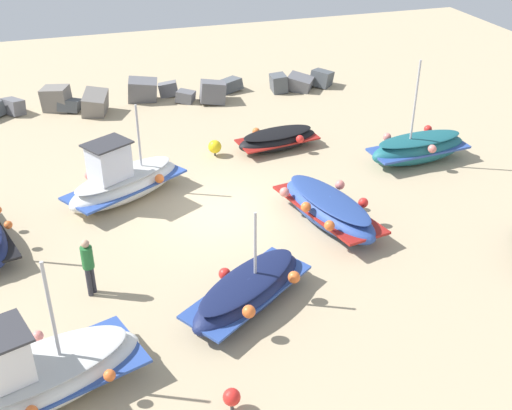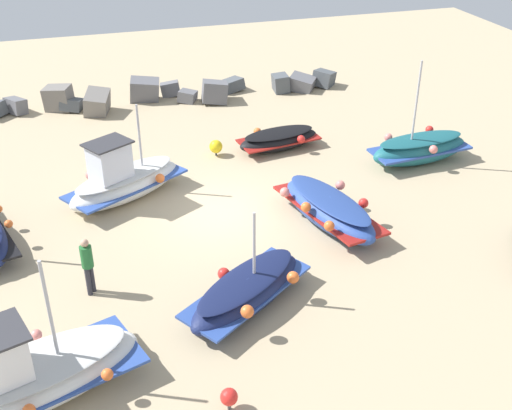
# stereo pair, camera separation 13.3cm
# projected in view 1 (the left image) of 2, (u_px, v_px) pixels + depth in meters

# --- Properties ---
(ground_plane) EXTENTS (47.99, 47.99, 0.00)m
(ground_plane) POSITION_uv_depth(u_px,v_px,m) (218.00, 211.00, 21.32)
(ground_plane) COLOR tan
(fishing_boat_2) EXTENTS (4.14, 1.96, 4.07)m
(fishing_boat_2) POSITION_uv_depth(u_px,v_px,m) (419.00, 148.00, 24.30)
(fishing_boat_2) COLOR #1E6670
(fishing_boat_2) RESTS_ON ground_plane
(fishing_boat_3) EXTENTS (5.20, 3.29, 3.41)m
(fishing_boat_3) POSITION_uv_depth(u_px,v_px,m) (31.00, 377.00, 13.84)
(fishing_boat_3) COLOR white
(fishing_boat_3) RESTS_ON ground_plane
(fishing_boat_4) EXTENTS (4.60, 3.59, 3.22)m
(fishing_boat_4) POSITION_uv_depth(u_px,v_px,m) (123.00, 181.00, 21.71)
(fishing_boat_4) COLOR white
(fishing_boat_4) RESTS_ON ground_plane
(fishing_boat_5) EXTENTS (2.58, 4.60, 1.08)m
(fishing_boat_5) POSITION_uv_depth(u_px,v_px,m) (328.00, 209.00, 20.37)
(fishing_boat_5) COLOR #2D4C9E
(fishing_boat_5) RESTS_ON ground_plane
(fishing_boat_6) EXTENTS (4.15, 3.46, 2.76)m
(fishing_boat_6) POSITION_uv_depth(u_px,v_px,m) (248.00, 291.00, 16.74)
(fishing_boat_6) COLOR navy
(fishing_boat_6) RESTS_ON ground_plane
(fishing_boat_7) EXTENTS (3.54, 1.78, 0.79)m
(fishing_boat_7) POSITION_uv_depth(u_px,v_px,m) (278.00, 139.00, 25.45)
(fishing_boat_7) COLOR black
(fishing_boat_7) RESTS_ON ground_plane
(person_walking) EXTENTS (0.32, 0.32, 1.72)m
(person_walking) POSITION_uv_depth(u_px,v_px,m) (88.00, 263.00, 16.95)
(person_walking) COLOR #2D2D38
(person_walking) RESTS_ON ground_plane
(breakwater_rocks) EXTENTS (17.14, 2.64, 1.36)m
(breakwater_rocks) POSITION_uv_depth(u_px,v_px,m) (163.00, 94.00, 30.01)
(breakwater_rocks) COLOR #4C5156
(breakwater_rocks) RESTS_ON ground_plane
(mooring_buoy_0) EXTENTS (0.39, 0.39, 0.57)m
(mooring_buoy_0) POSITION_uv_depth(u_px,v_px,m) (232.00, 397.00, 13.70)
(mooring_buoy_0) COLOR #3F3F42
(mooring_buoy_0) RESTS_ON ground_plane
(mooring_buoy_1) EXTENTS (0.52, 0.52, 0.65)m
(mooring_buoy_1) POSITION_uv_depth(u_px,v_px,m) (215.00, 147.00, 24.88)
(mooring_buoy_1) COLOR #3F3F42
(mooring_buoy_1) RESTS_ON ground_plane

